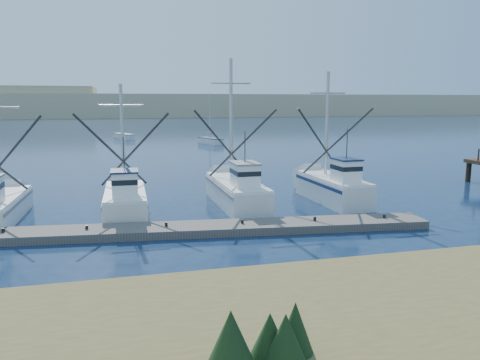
% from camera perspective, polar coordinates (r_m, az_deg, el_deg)
% --- Properties ---
extents(ground, '(500.00, 500.00, 0.00)m').
position_cam_1_polar(ground, '(22.43, 14.27, -8.50)').
color(ground, '#0D1F39').
rests_on(ground, ground).
extents(floating_dock, '(32.23, 5.64, 0.43)m').
position_cam_1_polar(floating_dock, '(24.91, -13.59, -6.15)').
color(floating_dock, '#595550').
rests_on(floating_dock, ground).
extents(dune_ridge, '(360.00, 60.00, 10.00)m').
position_cam_1_polar(dune_ridge, '(228.87, -12.04, 8.89)').
color(dune_ridge, tan).
rests_on(dune_ridge, ground).
extents(trawler_fleet, '(31.11, 8.60, 9.68)m').
position_cam_1_polar(trawler_fleet, '(29.64, -14.74, -2.17)').
color(trawler_fleet, silver).
rests_on(trawler_fleet, ground).
extents(sailboat_near, '(3.37, 5.98, 8.10)m').
position_cam_1_polar(sailboat_near, '(76.53, -3.64, 4.79)').
color(sailboat_near, silver).
rests_on(sailboat_near, ground).
extents(sailboat_far, '(3.79, 6.42, 8.10)m').
position_cam_1_polar(sailboat_far, '(89.00, -13.97, 5.19)').
color(sailboat_far, silver).
rests_on(sailboat_far, ground).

